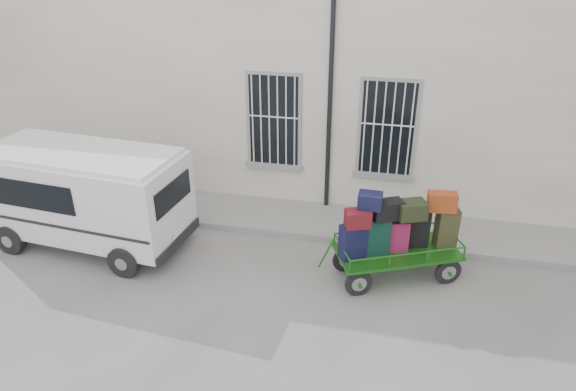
# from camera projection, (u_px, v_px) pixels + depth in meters

# --- Properties ---
(ground) EXTENTS (80.00, 80.00, 0.00)m
(ground) POSITION_uv_depth(u_px,v_px,m) (259.00, 269.00, 10.69)
(ground) COLOR #60605C
(ground) RESTS_ON ground
(building) EXTENTS (24.00, 5.15, 6.00)m
(building) POSITION_uv_depth(u_px,v_px,m) (310.00, 68.00, 14.15)
(building) COLOR #BFB6A3
(building) RESTS_ON ground
(sidewalk) EXTENTS (24.00, 1.70, 0.15)m
(sidewalk) POSITION_uv_depth(u_px,v_px,m) (283.00, 217.00, 12.57)
(sidewalk) COLOR gray
(sidewalk) RESTS_ON ground
(luggage_cart) EXTENTS (2.82, 1.99, 1.95)m
(luggage_cart) POSITION_uv_depth(u_px,v_px,m) (397.00, 234.00, 10.00)
(luggage_cart) COLOR black
(luggage_cart) RESTS_ON ground
(van) EXTENTS (4.57, 2.32, 2.23)m
(van) POSITION_uv_depth(u_px,v_px,m) (85.00, 192.00, 11.09)
(van) COLOR white
(van) RESTS_ON ground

